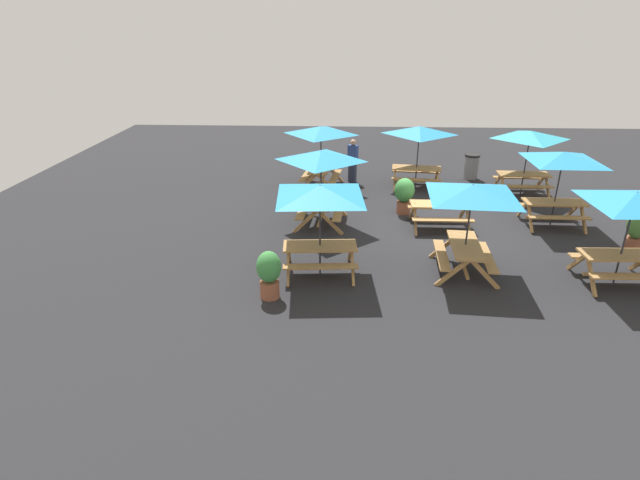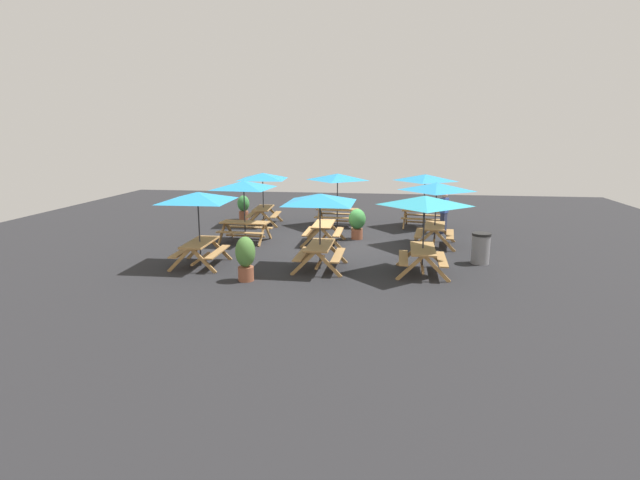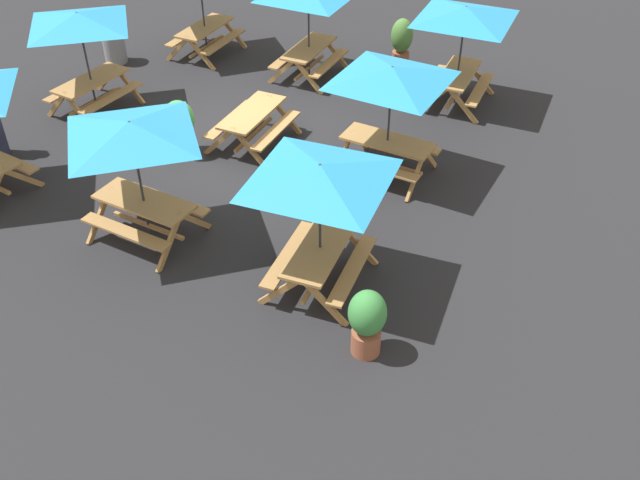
# 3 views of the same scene
# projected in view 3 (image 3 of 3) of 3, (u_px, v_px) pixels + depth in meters

# --- Properties ---
(ground_plane) EXTENTS (31.06, 31.06, 0.00)m
(ground_plane) POSITION_uv_depth(u_px,v_px,m) (242.00, 142.00, 15.35)
(ground_plane) COLOR #232326
(ground_plane) RESTS_ON ground
(picnic_table_0) EXTENTS (2.82, 2.82, 2.34)m
(picnic_table_0) POSITION_uv_depth(u_px,v_px,m) (320.00, 182.00, 10.53)
(picnic_table_0) COLOR #A87A44
(picnic_table_0) RESTS_ON ground
(picnic_table_2) EXTENTS (2.83, 2.83, 2.34)m
(picnic_table_2) POSITION_uv_depth(u_px,v_px,m) (465.00, 20.00, 15.55)
(picnic_table_2) COLOR #A87A44
(picnic_table_2) RESTS_ON ground
(picnic_table_3) EXTENTS (1.80, 1.53, 0.81)m
(picnic_table_3) POSITION_uv_depth(u_px,v_px,m) (253.00, 120.00, 14.96)
(picnic_table_3) COLOR #A87A44
(picnic_table_3) RESTS_ON ground
(picnic_table_4) EXTENTS (2.15, 2.15, 2.34)m
(picnic_table_4) POSITION_uv_depth(u_px,v_px,m) (132.00, 138.00, 11.54)
(picnic_table_4) COLOR #A87A44
(picnic_table_4) RESTS_ON ground
(picnic_table_6) EXTENTS (2.21, 2.21, 2.34)m
(picnic_table_6) POSITION_uv_depth(u_px,v_px,m) (79.00, 27.00, 15.28)
(picnic_table_6) COLOR #A87A44
(picnic_table_6) RESTS_ON ground
(picnic_table_7) EXTENTS (2.82, 2.82, 2.34)m
(picnic_table_7) POSITION_uv_depth(u_px,v_px,m) (391.00, 82.00, 13.15)
(picnic_table_7) COLOR #A87A44
(picnic_table_7) RESTS_ON ground
(trash_bin_gray) EXTENTS (0.59, 0.59, 0.98)m
(trash_bin_gray) POSITION_uv_depth(u_px,v_px,m) (114.00, 44.00, 18.28)
(trash_bin_gray) COLOR gray
(trash_bin_gray) RESTS_ON ground
(potted_plant_0) EXTENTS (0.56, 0.56, 1.14)m
(potted_plant_0) POSITION_uv_depth(u_px,v_px,m) (367.00, 320.00, 10.19)
(potted_plant_0) COLOR #935138
(potted_plant_0) RESTS_ON ground
(potted_plant_1) EXTENTS (0.65, 0.65, 1.18)m
(potted_plant_1) POSITION_uv_depth(u_px,v_px,m) (179.00, 124.00, 14.59)
(potted_plant_1) COLOR #935138
(potted_plant_1) RESTS_ON ground
(potted_plant_2) EXTENTS (0.55, 0.55, 1.26)m
(potted_plant_2) POSITION_uv_depth(u_px,v_px,m) (402.00, 41.00, 17.94)
(potted_plant_2) COLOR #935138
(potted_plant_2) RESTS_ON ground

